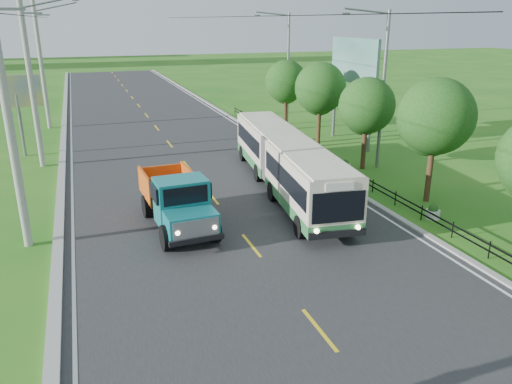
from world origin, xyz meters
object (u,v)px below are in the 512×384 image
pole_near (9,118)px  streetlight_mid (381,85)px  planter_near (433,212)px  bus (286,159)px  billboard_left (16,96)px  tree_fourth (366,108)px  streetlight_far (286,65)px  tree_third (434,120)px  pole_mid (32,81)px  pole_far (42,64)px  planter_mid (345,166)px  dump_truck (177,197)px  planter_far (291,137)px  tree_back (286,84)px  tree_fifth (320,91)px  billboard_right (354,67)px

pole_near → streetlight_mid: (18.90, 5.00, -0.19)m
planter_near → bus: 7.61m
billboard_left → bus: billboard_left is taller
tree_fourth → planter_near: 8.87m
streetlight_mid → streetlight_far: size_ratio=1.00×
tree_third → bus: bearing=148.4°
pole_mid → pole_far: 12.00m
planter_mid → streetlight_mid: bearing=0.0°
tree_third → tree_fourth: (-0.00, 6.00, -0.40)m
dump_truck → pole_far: bearing=100.4°
tree_fourth → planter_near: bearing=-98.8°
pole_near → streetlight_far: size_ratio=1.10×
planter_near → bus: bus is taller
planter_mid → planter_far: 8.00m
dump_truck → bus: bearing=22.4°
pole_mid → planter_mid: bearing=-22.5°
tree_fourth → planter_far: bearing=99.1°
planter_far → pole_mid: bearing=-176.6°
planter_near → planter_far: bearing=90.0°
tree_back → planter_mid: tree_back is taller
planter_far → dump_truck: size_ratio=0.11×
bus → pole_far: bearing=126.8°
pole_near → streetlight_mid: bearing=14.8°
tree_fifth → streetlight_far: (0.79, 7.86, 1.05)m
pole_near → tree_third: (18.12, -0.86, -1.11)m
planter_mid → dump_truck: size_ratio=0.11×
tree_fourth → tree_fifth: (0.00, 6.00, 0.27)m
streetlight_far → dump_truck: bearing=-124.1°
billboard_left → streetlight_mid: bearing=-26.4°
streetlight_far → billboard_left: (-20.14, -4.00, -1.04)m
billboard_right → billboard_left: bearing=169.6°
pole_near → planter_near: (16.86, -3.00, -4.81)m
pole_near → dump_truck: 6.98m
planter_near → billboard_right: (3.70, 14.00, 5.06)m
billboard_right → pole_near: bearing=-151.9°
streetlight_far → pole_near: bearing=-134.9°
tree_back → planter_mid: 12.66m
tree_third → streetlight_mid: bearing=82.4°
pole_near → tree_back: (18.12, 17.14, -1.44)m
streetlight_far → planter_near: 22.57m
pole_far → planter_near: pole_far is taller
pole_near → tree_fifth: pole_near is taller
tree_fourth → tree_fifth: bearing=90.0°
pole_far → planter_mid: 25.85m
pole_mid → tree_third: bearing=-35.4°
pole_mid → tree_back: bearing=15.8°
pole_far → planter_far: size_ratio=14.93×
planter_far → bus: (-4.71, -10.19, 1.40)m
tree_fifth → billboard_right: (2.44, -0.14, 1.49)m
planter_near → billboard_left: bearing=135.2°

